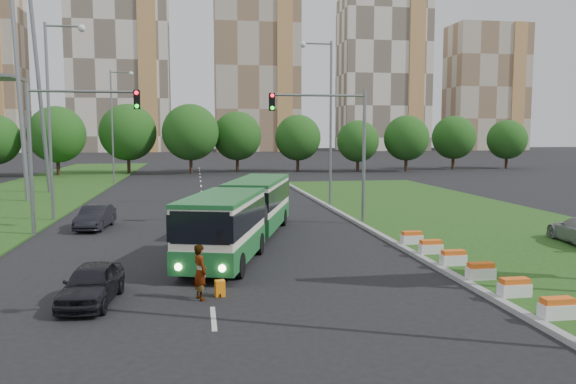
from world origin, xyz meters
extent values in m
plane|color=black|center=(0.00, 0.00, 0.00)|extent=(360.00, 360.00, 0.00)
cube|color=#214814|center=(13.00, 8.00, 0.07)|extent=(14.00, 60.00, 0.15)
cube|color=#959595|center=(6.05, 8.00, 0.09)|extent=(0.30, 60.00, 0.18)
cube|color=#214814|center=(-18.00, 25.00, 0.05)|extent=(12.00, 110.00, 0.10)
cylinder|color=gray|center=(6.40, 10.00, 4.00)|extent=(0.20, 0.20, 8.00)
cylinder|color=gray|center=(3.65, 10.00, 7.60)|extent=(5.50, 0.14, 0.14)
cube|color=black|center=(0.90, 10.00, 7.20)|extent=(0.32, 0.32, 1.00)
cylinder|color=gray|center=(-12.00, 9.00, 4.00)|extent=(0.20, 0.20, 8.00)
cylinder|color=gray|center=(-9.25, 9.00, 7.60)|extent=(5.50, 0.14, 0.14)
cube|color=black|center=(-6.50, 9.00, 7.20)|extent=(0.32, 0.32, 1.00)
cube|color=beige|center=(-25.00, 150.00, 26.00)|extent=(28.00, 15.00, 52.00)
cube|color=#BAAE96|center=(15.00, 150.00, 25.00)|extent=(25.00, 15.00, 50.00)
cube|color=beige|center=(55.00, 150.00, 23.50)|extent=(27.00, 15.00, 47.00)
cube|color=#BAAE96|center=(90.00, 150.00, 20.00)|extent=(24.00, 14.00, 40.00)
cube|color=silver|center=(-1.34, 0.38, 1.64)|extent=(2.34, 6.45, 2.52)
cube|color=silver|center=(-1.34, 8.66, 1.64)|extent=(2.34, 7.85, 2.52)
cylinder|color=black|center=(-1.34, 4.17, 1.59)|extent=(2.34, 1.17, 2.34)
cube|color=#1C642D|center=(-1.34, 0.38, 0.79)|extent=(2.41, 6.50, 0.89)
cube|color=#1C642D|center=(-1.34, 8.66, 0.79)|extent=(2.41, 7.90, 0.89)
cube|color=black|center=(-1.34, 0.38, 2.06)|extent=(2.41, 6.50, 0.98)
cube|color=black|center=(-1.34, 8.66, 2.06)|extent=(2.41, 7.90, 0.98)
imported|color=black|center=(-6.79, -3.86, 0.64)|extent=(1.85, 3.87, 1.27)
imported|color=black|center=(-9.16, 10.79, 0.66)|extent=(1.82, 4.13, 1.32)
imported|color=gray|center=(-3.36, -4.01, 0.91)|extent=(0.66, 0.78, 1.83)
cube|color=orange|center=(-2.72, -3.76, 0.27)|extent=(0.32, 0.27, 0.54)
cylinder|color=black|center=(-2.72, -3.89, 0.06)|extent=(0.04, 0.13, 0.13)
camera|label=1|loc=(-3.41, -22.14, 5.42)|focal=35.00mm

